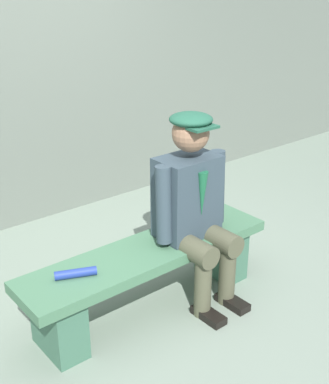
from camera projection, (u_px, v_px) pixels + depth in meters
name	position (u px, v px, depth m)	size (l,w,h in m)	color
ground_plane	(150.00, 306.00, 3.33)	(30.00, 30.00, 0.00)	slate
bench	(149.00, 268.00, 3.22)	(1.72, 0.42, 0.44)	#406B4D
seated_man	(194.00, 202.00, 3.21)	(0.56, 0.59, 1.26)	#2F3F48
rolled_magazine	(76.00, 273.00, 2.85)	(0.05, 0.05, 0.24)	navy
stadium_wall	(13.00, 72.00, 4.11)	(12.00, 0.24, 2.59)	#5F685E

